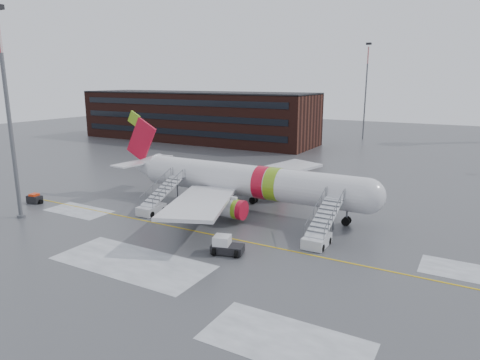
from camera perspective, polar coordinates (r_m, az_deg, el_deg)
The scene contains 9 objects.
ground at distance 42.55m, azimuth 1.21°, elevation -7.75°, with size 260.00×260.00×0.00m, color #494C4F.
airliner at distance 51.37m, azimuth 0.17°, elevation -0.07°, with size 35.03×32.97×11.18m.
airstair_fwd at distance 41.54m, azimuth 10.57°, elevation -6.94°, with size 2.05×7.70×3.48m.
airstair_aft at distance 51.18m, azimuth -11.21°, elevation -3.10°, with size 2.05×7.70×3.48m.
pushback_tug at distance 38.77m, azimuth -1.94°, elevation -8.76°, with size 3.15×2.67×1.63m.
baggage_tractor at distance 60.05m, azimuth -25.70°, elevation -2.30°, with size 2.38×1.25×1.21m.
light_mast_near at distance 52.65m, azimuth -28.50°, elevation 7.96°, with size 1.20×1.20×22.71m.
terminal_building at distance 110.67m, azimuth -5.94°, elevation 8.47°, with size 62.00×16.11×12.30m.
light_mast_far_n at distance 116.17m, azimuth 16.46°, elevation 12.01°, with size 1.20×1.20×24.25m.
Camera 1 is at (18.73, -35.04, 15.23)m, focal length 32.00 mm.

